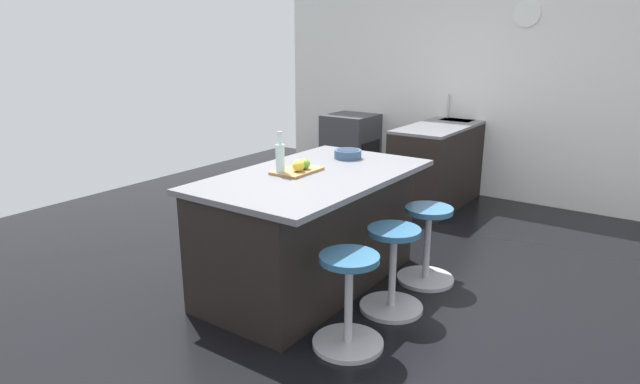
# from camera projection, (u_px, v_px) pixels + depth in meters

# --- Properties ---
(ground_plane) EXTENTS (7.65, 7.65, 0.00)m
(ground_plane) POSITION_uv_depth(u_px,v_px,m) (353.00, 280.00, 4.23)
(ground_plane) COLOR black
(interior_partition_left) EXTENTS (0.15, 5.55, 2.90)m
(interior_partition_left) POSITION_uv_depth(u_px,v_px,m) (492.00, 72.00, 6.14)
(interior_partition_left) COLOR silver
(interior_partition_left) RESTS_ON ground_plane
(sink_cabinet) EXTENTS (2.01, 0.60, 1.18)m
(sink_cabinet) POSITION_uv_depth(u_px,v_px,m) (449.00, 159.00, 6.31)
(sink_cabinet) COLOR black
(sink_cabinet) RESTS_ON ground_plane
(oven_range) EXTENTS (0.60, 0.61, 0.87)m
(oven_range) POSITION_uv_depth(u_px,v_px,m) (351.00, 148.00, 7.06)
(oven_range) COLOR #38383D
(oven_range) RESTS_ON ground_plane
(kitchen_island) EXTENTS (1.80, 1.05, 0.88)m
(kitchen_island) POSITION_uv_depth(u_px,v_px,m) (309.00, 229.00, 4.05)
(kitchen_island) COLOR black
(kitchen_island) RESTS_ON ground_plane
(stool_by_window) EXTENTS (0.44, 0.44, 0.60)m
(stool_by_window) POSITION_uv_depth(u_px,v_px,m) (427.00, 247.00, 4.15)
(stool_by_window) COLOR #B7B7BC
(stool_by_window) RESTS_ON ground_plane
(stool_middle) EXTENTS (0.44, 0.44, 0.60)m
(stool_middle) POSITION_uv_depth(u_px,v_px,m) (392.00, 272.00, 3.70)
(stool_middle) COLOR #B7B7BC
(stool_middle) RESTS_ON ground_plane
(stool_near_camera) EXTENTS (0.44, 0.44, 0.60)m
(stool_near_camera) POSITION_uv_depth(u_px,v_px,m) (349.00, 304.00, 3.26)
(stool_near_camera) COLOR #B7B7BC
(stool_near_camera) RESTS_ON ground_plane
(cutting_board) EXTENTS (0.36, 0.24, 0.02)m
(cutting_board) POSITION_uv_depth(u_px,v_px,m) (297.00, 171.00, 3.93)
(cutting_board) COLOR olive
(cutting_board) RESTS_ON kitchen_island
(apple_yellow) EXTENTS (0.09, 0.09, 0.09)m
(apple_yellow) POSITION_uv_depth(u_px,v_px,m) (298.00, 166.00, 3.85)
(apple_yellow) COLOR gold
(apple_yellow) RESTS_ON cutting_board
(apple_green) EXTENTS (0.08, 0.08, 0.08)m
(apple_green) POSITION_uv_depth(u_px,v_px,m) (305.00, 164.00, 3.92)
(apple_green) COLOR #609E2D
(apple_green) RESTS_ON cutting_board
(water_bottle) EXTENTS (0.06, 0.06, 0.31)m
(water_bottle) POSITION_uv_depth(u_px,v_px,m) (280.00, 158.00, 3.82)
(water_bottle) COLOR silver
(water_bottle) RESTS_ON kitchen_island
(fruit_bowl) EXTENTS (0.22, 0.22, 0.07)m
(fruit_bowl) POSITION_uv_depth(u_px,v_px,m) (348.00, 154.00, 4.36)
(fruit_bowl) COLOR #334C6B
(fruit_bowl) RESTS_ON kitchen_island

